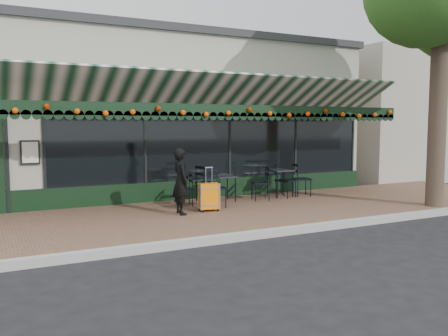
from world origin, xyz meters
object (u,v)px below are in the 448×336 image
chair_a_front (286,181)px  chair_b_front (215,188)px  suitcase (209,197)px  chair_a_left (260,183)px  chair_a_right (302,179)px  chair_b_left (184,190)px  woman (181,181)px  chair_b_right (207,183)px  cafe_table_a (280,172)px  cafe_table_b (224,178)px

chair_a_front → chair_b_front: size_ratio=0.99×
suitcase → chair_a_left: bearing=32.8°
chair_a_left → chair_a_right: size_ratio=0.98×
suitcase → chair_a_left: size_ratio=1.13×
chair_b_front → suitcase: bearing=-137.8°
suitcase → chair_a_right: (3.30, 0.96, 0.12)m
chair_a_front → chair_a_right: bearing=-14.0°
chair_b_left → chair_b_front: chair_b_front is taller
woman → chair_b_right: bearing=-41.8°
chair_a_left → chair_b_right: bearing=-94.4°
suitcase → chair_a_left: suitcase is taller
cafe_table_a → suitcase: bearing=-157.1°
chair_a_front → chair_b_front: chair_b_front is taller
suitcase → chair_b_right: 1.43m
cafe_table_b → chair_a_left: (0.95, -0.25, -0.15)m
cafe_table_b → chair_a_front: size_ratio=0.72×
chair_a_left → cafe_table_a: bearing=125.6°
cafe_table_b → chair_a_left: chair_a_left is taller
chair_a_right → chair_b_right: (-2.74, 0.35, 0.01)m
chair_a_right → chair_b_front: chair_b_front is taller
cafe_table_a → chair_b_front: (-2.36, -0.77, -0.21)m
cafe_table_b → chair_b_right: size_ratio=0.70×
chair_a_right → chair_b_right: 2.77m
chair_a_right → chair_b_front: bearing=116.5°
suitcase → chair_b_front: 0.51m
chair_b_front → chair_b_right: bearing=70.4°
woman → chair_b_left: 1.10m
suitcase → cafe_table_b: size_ratio=1.52×
cafe_table_a → chair_b_front: 2.49m
cafe_table_a → chair_b_front: chair_b_front is taller
chair_a_left → chair_b_left: bearing=-76.6°
chair_b_right → chair_b_front: bearing=154.7°
chair_a_left → suitcase: bearing=-50.8°
woman → chair_b_right: woman is taller
woman → chair_a_left: bearing=-70.0°
cafe_table_a → chair_a_right: chair_a_right is taller
chair_a_front → chair_b_left: bearing=159.5°
suitcase → chair_b_right: bearing=75.9°
cafe_table_a → chair_b_left: (-2.93, -0.23, -0.27)m
suitcase → chair_b_front: size_ratio=1.09×
chair_b_left → chair_b_right: chair_b_right is taller
chair_a_right → chair_b_left: bearing=106.2°
chair_b_left → chair_a_right: bearing=100.3°
chair_a_front → chair_a_left: bearing=163.6°
cafe_table_a → chair_b_left: chair_b_left is taller
woman → cafe_table_b: woman is taller
cafe_table_a → chair_a_right: bearing=-16.4°
suitcase → chair_b_right: suitcase is taller
suitcase → chair_b_right: size_ratio=1.07×
chair_b_front → chair_a_front: bearing=6.2°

